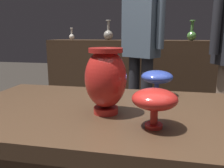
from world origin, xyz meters
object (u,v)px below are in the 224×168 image
at_px(shelf_vase_left, 108,34).
at_px(shelf_vase_right, 192,34).
at_px(shelf_vase_far_left, 72,36).
at_px(vase_centerpiece, 106,78).
at_px(visitor_center_back, 141,39).
at_px(vase_left_accent, 155,100).
at_px(shelf_vase_center, 148,27).
at_px(vase_tall_behind, 157,77).

relative_size(shelf_vase_left, shelf_vase_right, 1.07).
bearing_deg(shelf_vase_left, shelf_vase_far_left, 178.01).
distance_m(vase_centerpiece, visitor_center_back, 1.45).
xyz_separation_m(vase_left_accent, shelf_vase_center, (-0.13, 2.26, 0.27)).
height_order(shelf_vase_right, visitor_center_back, visitor_center_back).
relative_size(vase_left_accent, shelf_vase_far_left, 0.84).
height_order(shelf_vase_right, shelf_vase_far_left, shelf_vase_right).
xyz_separation_m(vase_centerpiece, vase_left_accent, (0.17, -0.10, -0.04)).
bearing_deg(vase_tall_behind, visitor_center_back, 97.78).
xyz_separation_m(vase_centerpiece, shelf_vase_center, (0.03, 2.17, 0.23)).
xyz_separation_m(shelf_vase_right, shelf_vase_far_left, (-1.56, 0.12, -0.03)).
height_order(vase_tall_behind, vase_left_accent, vase_left_accent).
bearing_deg(vase_centerpiece, vase_left_accent, -29.89).
relative_size(vase_centerpiece, visitor_center_back, 0.13).
bearing_deg(shelf_vase_far_left, shelf_vase_left, -1.99).
height_order(shelf_vase_center, visitor_center_back, visitor_center_back).
bearing_deg(shelf_vase_far_left, vase_centerpiece, -66.38).
height_order(vase_left_accent, shelf_vase_center, shelf_vase_center).
xyz_separation_m(shelf_vase_center, visitor_center_back, (-0.02, -0.72, -0.13)).
bearing_deg(vase_tall_behind, shelf_vase_center, 94.16).
relative_size(shelf_vase_left, shelf_vase_far_left, 1.61).
height_order(vase_tall_behind, shelf_vase_center, shelf_vase_center).
xyz_separation_m(vase_centerpiece, vase_tall_behind, (0.17, 0.28, -0.04)).
distance_m(vase_tall_behind, vase_left_accent, 0.37).
xyz_separation_m(vase_left_accent, shelf_vase_left, (-0.65, 2.38, 0.18)).
bearing_deg(vase_left_accent, vase_centerpiece, 150.11).
relative_size(vase_left_accent, shelf_vase_center, 0.40).
relative_size(shelf_vase_far_left, shelf_vase_center, 0.48).
distance_m(vase_left_accent, shelf_vase_left, 2.47).
distance_m(vase_tall_behind, visitor_center_back, 1.19).
bearing_deg(visitor_center_back, vase_left_accent, 127.32).
height_order(vase_centerpiece, vase_tall_behind, vase_centerpiece).
relative_size(vase_tall_behind, visitor_center_back, 0.08).
bearing_deg(shelf_vase_center, shelf_vase_far_left, 172.75).
bearing_deg(vase_centerpiece, shelf_vase_far_left, 113.62).
xyz_separation_m(vase_centerpiece, shelf_vase_right, (0.55, 2.18, 0.14)).
distance_m(vase_centerpiece, shelf_vase_center, 2.18).
bearing_deg(shelf_vase_right, shelf_vase_left, 174.32).
bearing_deg(shelf_vase_far_left, visitor_center_back, -40.07).
height_order(shelf_vase_far_left, shelf_vase_center, shelf_vase_center).
relative_size(vase_centerpiece, vase_left_accent, 1.70).
distance_m(shelf_vase_left, shelf_vase_far_left, 0.52).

